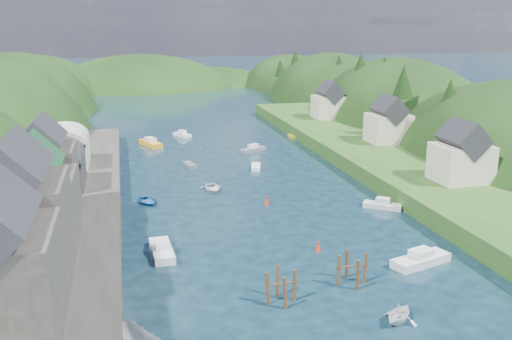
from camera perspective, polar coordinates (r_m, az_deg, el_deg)
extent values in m
plane|color=black|center=(98.52, -2.94, 0.90)|extent=(600.00, 600.00, 0.00)
ellipsoid|color=black|center=(167.61, -22.65, 2.56)|extent=(44.00, 75.56, 48.19)
ellipsoid|color=black|center=(208.28, -20.95, 5.34)|extent=(44.00, 75.56, 39.00)
ellipsoid|color=black|center=(138.06, 13.82, 0.91)|extent=(36.00, 75.56, 48.00)
ellipsoid|color=black|center=(176.41, 7.55, 4.34)|extent=(36.00, 75.56, 44.49)
ellipsoid|color=black|center=(215.45, 3.60, 6.70)|extent=(36.00, 75.56, 36.00)
ellipsoid|color=black|center=(216.87, -11.32, 5.51)|extent=(80.00, 60.00, 44.00)
ellipsoid|color=black|center=(229.64, -4.38, 5.74)|extent=(70.00, 56.00, 36.00)
cone|color=black|center=(131.92, -22.29, 7.24)|extent=(5.28, 5.28, 6.00)
cone|color=black|center=(142.24, -24.24, 8.84)|extent=(4.77, 4.77, 6.18)
cone|color=black|center=(149.42, -19.86, 8.02)|extent=(4.07, 4.07, 4.75)
cone|color=black|center=(161.92, -21.98, 8.92)|extent=(4.56, 4.56, 8.94)
cone|color=black|center=(171.03, -21.82, 8.59)|extent=(4.75, 4.75, 6.12)
cone|color=black|center=(185.27, -20.89, 9.18)|extent=(4.27, 4.27, 6.81)
cone|color=black|center=(101.68, 18.77, 6.56)|extent=(5.29, 5.29, 7.62)
cone|color=black|center=(109.91, 14.51, 8.55)|extent=(4.07, 4.07, 6.18)
cone|color=black|center=(121.44, 15.81, 6.81)|extent=(3.40, 3.40, 5.42)
cone|color=black|center=(132.29, 12.67, 9.18)|extent=(4.94, 4.94, 9.13)
cone|color=black|center=(135.78, 10.39, 9.90)|extent=(5.25, 5.25, 7.29)
cone|color=black|center=(148.51, 10.45, 10.20)|extent=(3.36, 3.36, 8.03)
cone|color=black|center=(159.64, 8.28, 10.02)|extent=(4.57, 4.57, 7.55)
cone|color=black|center=(176.71, 6.36, 10.04)|extent=(3.59, 3.59, 7.06)
cone|color=black|center=(183.36, 3.96, 10.94)|extent=(4.14, 4.14, 6.12)
cone|color=black|center=(190.77, 2.44, 10.18)|extent=(3.83, 3.83, 5.81)
cube|color=#2D2B28|center=(68.31, -18.44, -5.26)|extent=(12.00, 110.00, 2.00)
cube|color=#234719|center=(69.30, -24.24, -5.33)|extent=(12.00, 110.00, 2.50)
cube|color=#2D2B28|center=(50.89, -22.72, -5.91)|extent=(8.00, 9.00, 9.00)
cube|color=black|center=(49.35, -23.34, 0.04)|extent=(5.88, 9.36, 5.88)
cube|color=#2D2B28|center=(59.62, -21.32, -3.84)|extent=(8.00, 9.00, 7.00)
cube|color=#1E592D|center=(58.44, -21.72, 0.31)|extent=(5.88, 9.36, 5.88)
cube|color=#2D2B28|center=(68.04, -20.38, -1.09)|extent=(7.00, 8.00, 8.00)
cube|color=black|center=(66.97, -20.75, 2.90)|extent=(5.15, 8.32, 5.15)
cube|color=#2D2D30|center=(80.07, -19.29, -0.20)|extent=(7.00, 9.00, 4.00)
cylinder|color=#2D2D30|center=(79.61, -19.41, 1.19)|extent=(7.00, 9.00, 7.00)
cube|color=#B2B2A8|center=(91.69, -18.59, 1.67)|extent=(7.00, 9.00, 4.00)
cylinder|color=#B2B2A8|center=(91.29, -18.69, 2.89)|extent=(7.00, 9.00, 7.00)
cube|color=#234719|center=(96.67, 12.90, 1.01)|extent=(16.00, 120.00, 2.40)
cube|color=beige|center=(81.61, 19.81, 0.68)|extent=(7.00, 6.00, 5.00)
cube|color=black|center=(80.92, 20.01, 2.97)|extent=(5.15, 6.24, 5.15)
cube|color=beige|center=(104.68, 13.08, 4.10)|extent=(7.00, 6.00, 5.00)
cube|color=black|center=(104.14, 13.18, 5.90)|extent=(5.15, 6.24, 5.15)
cube|color=beige|center=(128.73, 7.38, 6.27)|extent=(7.00, 6.00, 5.00)
cube|color=black|center=(128.30, 7.43, 7.75)|extent=(5.15, 6.24, 5.15)
cylinder|color=#382314|center=(50.12, 3.86, -11.75)|extent=(0.32, 0.32, 3.45)
cylinder|color=#382314|center=(50.82, 2.18, -11.33)|extent=(0.32, 0.32, 3.45)
cylinder|color=#382314|center=(49.54, 1.21, -12.05)|extent=(0.32, 0.32, 3.45)
cylinder|color=#382314|center=(48.81, 2.92, -12.50)|extent=(0.32, 0.32, 3.45)
cylinder|color=#382314|center=(49.55, 2.55, -11.30)|extent=(2.81, 0.16, 0.16)
cylinder|color=#382314|center=(54.21, 10.86, -9.85)|extent=(0.32, 0.32, 3.48)
cylinder|color=#382314|center=(54.81, 9.05, -9.49)|extent=(0.32, 0.32, 3.48)
cylinder|color=#382314|center=(53.26, 8.27, -10.19)|extent=(0.32, 0.32, 3.48)
cylinder|color=#382314|center=(52.65, 10.13, -10.58)|extent=(0.32, 0.32, 3.48)
cylinder|color=#382314|center=(53.48, 9.60, -9.45)|extent=(3.11, 0.16, 0.16)
cone|color=red|center=(60.72, 6.22, -7.63)|extent=(0.70, 0.70, 0.90)
sphere|color=red|center=(60.53, 6.23, -7.20)|extent=(0.30, 0.30, 0.30)
cone|color=red|center=(75.27, 1.07, -3.09)|extent=(0.70, 0.70, 0.90)
sphere|color=red|center=(75.12, 1.07, -2.73)|extent=(0.30, 0.30, 0.30)
cube|color=white|center=(120.56, -7.38, 3.49)|extent=(3.63, 4.91, 0.66)
cube|color=silver|center=(120.42, -7.39, 3.82)|extent=(1.75, 1.98, 0.70)
cube|color=#52565D|center=(95.50, -6.67, 0.53)|extent=(2.07, 4.07, 0.54)
cube|color=orange|center=(112.45, -10.49, 2.61)|extent=(4.40, 6.95, 0.93)
cube|color=silver|center=(112.27, -10.51, 3.04)|extent=(2.25, 2.71, 0.70)
imported|color=#1A5192|center=(77.01, -10.79, -3.07)|extent=(4.24, 5.01, 0.88)
cube|color=silver|center=(59.47, 16.15, -8.69)|extent=(6.75, 4.02, 0.90)
cube|color=silver|center=(59.15, 16.20, -7.94)|extent=(2.60, 2.11, 0.70)
cube|color=gold|center=(118.42, 3.69, 3.35)|extent=(1.52, 4.03, 0.56)
imported|color=white|center=(48.37, 14.12, -13.72)|extent=(4.55, 4.47, 1.82)
cube|color=white|center=(93.32, -0.01, 0.31)|extent=(2.41, 4.50, 0.60)
cube|color=silver|center=(60.26, -9.39, -7.99)|extent=(2.32, 6.24, 0.86)
cube|color=silver|center=(59.95, -9.42, -7.26)|extent=(1.52, 2.22, 0.70)
imported|color=silver|center=(81.69, -4.35, -1.80)|extent=(3.41, 4.65, 0.94)
cube|color=slate|center=(105.47, -0.27, 2.02)|extent=(5.37, 4.06, 0.73)
cube|color=silver|center=(105.31, -0.27, 2.42)|extent=(2.18, 1.95, 0.70)
cube|color=silver|center=(75.47, 12.54, -3.52)|extent=(4.93, 4.14, 0.69)
cube|color=silver|center=(75.25, 12.57, -2.99)|extent=(2.05, 1.91, 0.70)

